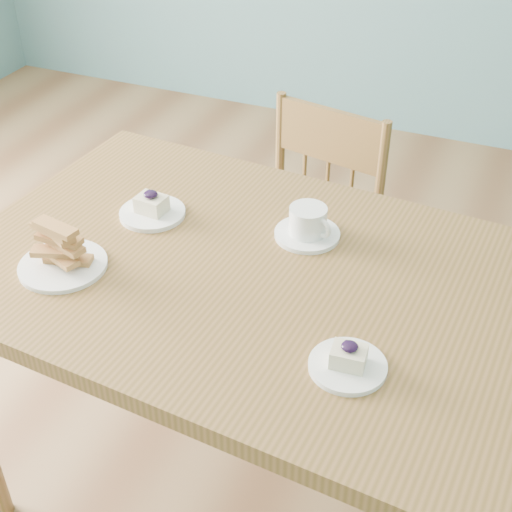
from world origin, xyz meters
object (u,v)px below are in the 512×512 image
at_px(cheesecake_plate_far, 152,209).
at_px(biscotti_plate, 60,253).
at_px(coffee_cup, 308,225).
at_px(dining_chair, 304,245).
at_px(cheesecake_plate_near, 348,362).
at_px(dining_table, 290,310).

distance_m(cheesecake_plate_far, biscotti_plate, 0.27).
relative_size(coffee_cup, biscotti_plate, 0.79).
relative_size(dining_chair, biscotti_plate, 4.48).
bearing_deg(coffee_cup, cheesecake_plate_near, -37.21).
height_order(cheesecake_plate_near, biscotti_plate, biscotti_plate).
height_order(dining_table, biscotti_plate, biscotti_plate).
xyz_separation_m(dining_chair, coffee_cup, (0.16, -0.46, 0.40)).
bearing_deg(cheesecake_plate_near, dining_chair, 113.75).
bearing_deg(coffee_cup, cheesecake_plate_far, -147.40).
relative_size(cheesecake_plate_far, coffee_cup, 1.05).
height_order(cheesecake_plate_near, coffee_cup, coffee_cup).
bearing_deg(cheesecake_plate_far, dining_table, -15.79).
height_order(cheesecake_plate_far, biscotti_plate, biscotti_plate).
relative_size(cheesecake_plate_near, cheesecake_plate_far, 0.91).
xyz_separation_m(dining_table, dining_chair, (-0.18, 0.63, -0.28)).
distance_m(cheesecake_plate_near, cheesecake_plate_far, 0.67).
bearing_deg(cheesecake_plate_far, dining_chair, 66.96).
distance_m(dining_chair, biscotti_plate, 0.93).
xyz_separation_m(cheesecake_plate_near, coffee_cup, (-0.21, 0.38, 0.02)).
distance_m(dining_chair, cheesecake_plate_far, 0.68).
bearing_deg(coffee_cup, dining_chair, 132.51).
bearing_deg(dining_chair, biscotti_plate, -99.14).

